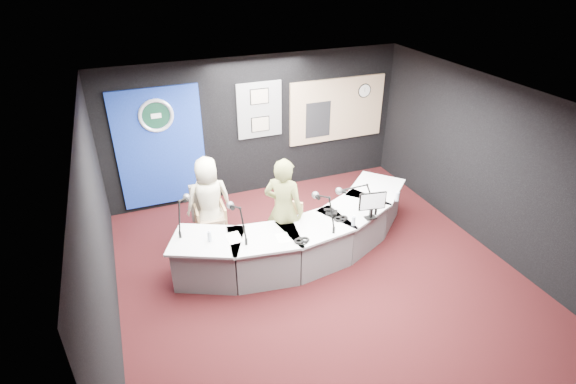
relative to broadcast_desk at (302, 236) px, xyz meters
name	(u,v)px	position (x,y,z in m)	size (l,w,h in m)	color
ground	(318,273)	(0.05, -0.55, -0.38)	(6.00, 6.00, 0.00)	black
ceiling	(325,102)	(0.05, -0.55, 2.42)	(6.00, 6.00, 0.02)	silver
wall_back	(257,127)	(0.05, 2.45, 1.02)	(6.00, 0.02, 2.80)	black
wall_front	(463,350)	(0.05, -3.55, 1.02)	(6.00, 0.02, 2.80)	black
wall_left	(100,240)	(-2.95, -0.55, 1.02)	(0.02, 6.00, 2.80)	black
wall_right	(486,164)	(3.05, -0.55, 1.02)	(0.02, 6.00, 2.80)	black
broadcast_desk	(302,236)	(0.00, 0.00, 0.00)	(4.50, 1.90, 0.75)	#BCBEC1
backdrop_panel	(161,148)	(-1.85, 2.42, 0.88)	(1.60, 0.05, 2.30)	navy
agency_seal	(156,116)	(-1.85, 2.38, 1.52)	(0.63, 0.63, 0.07)	silver
seal_center	(156,116)	(-1.85, 2.38, 1.52)	(0.48, 0.48, 0.01)	#0D3020
pinboard	(260,110)	(0.10, 2.42, 1.38)	(0.90, 0.04, 1.10)	slate
framed_photo_upper	(260,97)	(0.10, 2.39, 1.65)	(0.34, 0.02, 0.27)	gray
framed_photo_lower	(260,124)	(0.10, 2.39, 1.09)	(0.34, 0.02, 0.27)	gray
booth_window_frame	(337,110)	(1.80, 2.42, 1.18)	(2.12, 0.06, 1.32)	tan
booth_glow	(337,110)	(1.80, 2.41, 1.18)	(2.00, 0.02, 1.20)	#F5E79B
equipment_rack	(318,120)	(1.35, 2.39, 1.03)	(0.55, 0.02, 0.75)	black
wall_clock	(365,91)	(2.40, 2.39, 1.52)	(0.28, 0.28, 0.01)	white
armchair_left	(211,218)	(-1.30, 1.01, 0.06)	(0.49, 0.49, 0.86)	#AA834D
armchair_right	(284,235)	(-0.30, 0.06, 0.05)	(0.48, 0.48, 0.86)	#AA834D
draped_jacket	(205,202)	(-1.33, 1.26, 0.24)	(0.50, 0.10, 0.70)	#686258
person_man	(209,200)	(-1.30, 1.01, 0.40)	(0.76, 0.50, 1.56)	beige
person_woman	(284,210)	(-0.30, 0.06, 0.52)	(0.65, 0.43, 1.79)	olive
computer_monitor	(372,201)	(0.99, -0.44, 0.70)	(0.43, 0.03, 0.30)	black
desk_phone	(332,213)	(0.47, -0.11, 0.40)	(0.18, 0.14, 0.04)	black
headphones_near	(341,218)	(0.54, -0.31, 0.39)	(0.19, 0.19, 0.03)	black
headphones_far	(302,240)	(-0.28, -0.63, 0.39)	(0.22, 0.22, 0.04)	black
paper_stack	(234,238)	(-1.19, -0.18, 0.38)	(0.21, 0.30, 0.00)	white
notepad	(283,238)	(-0.51, -0.45, 0.38)	(0.19, 0.27, 0.00)	white
boom_mic_a	(183,210)	(-1.81, 0.40, 0.68)	(0.35, 0.70, 0.60)	black
boom_mic_b	(238,217)	(-1.09, -0.10, 0.68)	(0.18, 0.74, 0.60)	black
boom_mic_c	(325,206)	(0.24, -0.29, 0.68)	(0.16, 0.74, 0.60)	black
boom_mic_d	(358,196)	(0.88, -0.19, 0.68)	(0.61, 0.50, 0.60)	black
water_bottles	(315,221)	(0.08, -0.32, 0.46)	(3.29, 0.47, 0.18)	silver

